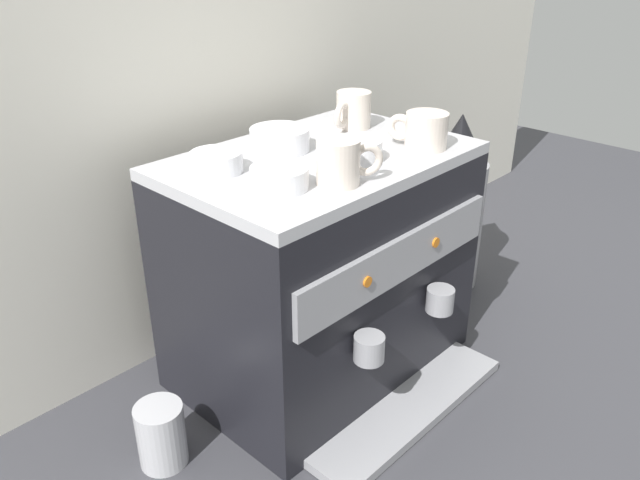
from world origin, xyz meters
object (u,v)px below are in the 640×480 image
ceramic_cup_2 (341,162)px  ceramic_bowl_0 (280,140)px  ceramic_cup_0 (353,110)px  ceramic_bowl_1 (357,151)px  ceramic_bowl_2 (217,162)px  milk_pitcher (161,435)px  espresso_machine (321,268)px  ceramic_bowl_3 (279,179)px  ceramic_cup_1 (424,130)px  coffee_grinder (453,206)px

ceramic_cup_2 → ceramic_bowl_0: 0.21m
ceramic_cup_0 → ceramic_bowl_1: (-0.15, -0.14, -0.02)m
ceramic_bowl_2 → milk_pitcher: (-0.22, -0.06, -0.45)m
ceramic_cup_2 → ceramic_bowl_2: size_ratio=1.15×
ceramic_bowl_0 → ceramic_bowl_1: size_ratio=1.25×
espresso_machine → ceramic_bowl_2: bearing=159.4°
milk_pitcher → espresso_machine: bearing=-1.4°
ceramic_cup_2 → ceramic_cup_0: bearing=37.5°
ceramic_bowl_0 → ceramic_bowl_3: ceramic_bowl_0 is taller
ceramic_cup_0 → ceramic_bowl_0: 0.21m
ceramic_cup_0 → ceramic_bowl_3: 0.37m
ceramic_cup_2 → ceramic_bowl_1: size_ratio=1.15×
ceramic_cup_0 → milk_pitcher: (-0.59, -0.06, -0.47)m
ceramic_cup_0 → ceramic_cup_2: ceramic_cup_2 is taller
ceramic_cup_1 → coffee_grinder: 0.47m
ceramic_bowl_2 → ceramic_bowl_3: (0.02, -0.14, 0.00)m
ceramic_cup_2 → milk_pitcher: bearing=157.2°
milk_pitcher → ceramic_cup_0: bearing=6.3°
ceramic_cup_2 → coffee_grinder: (0.59, 0.13, -0.31)m
espresso_machine → ceramic_bowl_0: ceramic_bowl_0 is taller
espresso_machine → ceramic_cup_0: size_ratio=5.11×
ceramic_bowl_2 → ceramic_cup_1: bearing=-27.4°
espresso_machine → ceramic_cup_0: 0.34m
ceramic_bowl_3 → milk_pitcher: 0.51m
ceramic_cup_2 → ceramic_bowl_2: ceramic_cup_2 is taller
espresso_machine → coffee_grinder: bearing=0.8°
ceramic_cup_0 → espresso_machine: bearing=-156.9°
ceramic_bowl_3 → coffee_grinder: ceramic_bowl_3 is taller
ceramic_bowl_3 → ceramic_cup_0: bearing=22.0°
ceramic_bowl_0 → ceramic_bowl_2: size_ratio=1.24×
ceramic_bowl_0 → ceramic_bowl_2: (-0.16, -0.01, -0.00)m
coffee_grinder → milk_pitcher: size_ratio=3.78×
ceramic_cup_0 → ceramic_bowl_3: (-0.35, -0.14, -0.02)m
ceramic_cup_2 → ceramic_bowl_0: ceramic_cup_2 is taller
espresso_machine → milk_pitcher: (-0.41, 0.01, -0.18)m
ceramic_cup_2 → milk_pitcher: (-0.32, 0.14, -0.47)m
coffee_grinder → ceramic_bowl_1: bearing=-171.1°
espresso_machine → ceramic_cup_1: (0.17, -0.11, 0.28)m
espresso_machine → milk_pitcher: espresso_machine is taller
ceramic_cup_0 → ceramic_cup_1: (-0.01, -0.19, -0.00)m
ceramic_bowl_0 → ceramic_bowl_1: 0.16m
ceramic_cup_1 → ceramic_bowl_2: size_ratio=1.28×
coffee_grinder → ceramic_bowl_3: bearing=-173.9°
ceramic_cup_0 → ceramic_bowl_3: ceramic_cup_0 is taller
ceramic_cup_1 → milk_pitcher: size_ratio=0.96×
ceramic_bowl_0 → coffee_grinder: size_ratio=0.25×
ceramic_cup_1 → ceramic_bowl_0: bearing=136.5°
ceramic_cup_2 → ceramic_bowl_0: bearing=75.8°
ceramic_bowl_0 → espresso_machine: bearing=-66.1°
ceramic_bowl_0 → coffee_grinder: bearing=-7.5°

